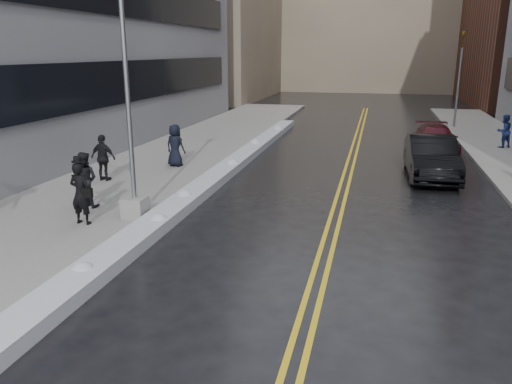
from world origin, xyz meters
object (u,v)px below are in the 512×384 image
Objects in this scene: pedestrian_east at (504,131)px; pedestrian_d at (103,158)px; pedestrian_fedora at (81,193)px; car_black at (431,157)px; pedestrian_b at (84,180)px; pedestrian_c at (175,145)px; lamppost at (130,138)px; car_maroon at (435,140)px; traffic_signal at (459,76)px.

pedestrian_d is at bearing 4.92° from pedestrian_east.
pedestrian_fedora is 0.36× the size of car_black.
pedestrian_c is (0.52, 6.14, 0.01)m from pedestrian_b.
pedestrian_fedora is 1.01× the size of pedestrian_c.
pedestrian_d is (-3.17, 3.73, -1.50)m from lamppost.
pedestrian_c is at bearing -101.61° from pedestrian_b.
car_black is 1.08× the size of car_maroon.
pedestrian_east is at bearing 57.26° from car_black.
car_maroon is (10.92, 13.89, -0.37)m from pedestrian_fedora.
pedestrian_c is (-13.28, -15.30, -2.35)m from traffic_signal.
car_black is (10.54, 1.07, -0.21)m from pedestrian_c.
lamppost reaches higher than pedestrian_fedora.
car_maroon is (11.21, 6.28, -0.37)m from pedestrian_c.
pedestrian_c is at bearing -114.64° from pedestrian_d.
pedestrian_c is (-1.48, 6.70, -1.48)m from lamppost.
lamppost is 1.50× the size of car_black.
car_maroon is at bearing -2.34° from pedestrian_east.
lamppost reaches higher than traffic_signal.
pedestrian_fedora reaches higher than pedestrian_c.
pedestrian_fedora is 13.43m from car_black.
pedestrian_b is 17.08m from car_maroon.
pedestrian_b is at bearing -134.58° from car_maroon.
car_maroon is at bearing -102.90° from traffic_signal.
pedestrian_east is (16.37, 10.99, -0.04)m from pedestrian_d.
traffic_signal is 26.44m from pedestrian_fedora.
lamppost is 5.12m from pedestrian_d.
lamppost reaches higher than pedestrian_east.
pedestrian_fedora is at bearing -119.55° from traffic_signal.
traffic_signal is at bearing -117.62° from pedestrian_c.
traffic_signal is 7.80m from pedestrian_east.
pedestrian_c is at bearing -176.11° from car_black.
pedestrian_d is (-1.17, 3.17, -0.00)m from pedestrian_b.
pedestrian_b is at bearing 14.01° from pedestrian_east.
lamppost is 1.27× the size of traffic_signal.
traffic_signal is 25.60m from pedestrian_b.
pedestrian_b is 20.77m from pedestrian_east.
pedestrian_east is at bearing -138.03° from pedestrian_c.
pedestrian_east is at bearing -128.01° from pedestrian_fedora.
traffic_signal is 23.73m from pedestrian_d.
pedestrian_b reaches higher than car_black.
pedestrian_fedora is 7.61m from pedestrian_c.
pedestrian_b is 1.00× the size of pedestrian_d.
car_maroon is (11.73, 12.42, -0.35)m from pedestrian_b.
car_black is (11.06, 7.21, -0.20)m from pedestrian_b.
car_black is (-2.74, -14.23, -2.56)m from traffic_signal.
lamppost is 1.62× the size of car_maroon.
traffic_signal reaches higher than car_black.
lamppost is 4.30× the size of pedestrian_b.
car_maroon is (-3.47, -1.74, -0.31)m from pedestrian_east.
pedestrian_c is 0.38× the size of car_maroon.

